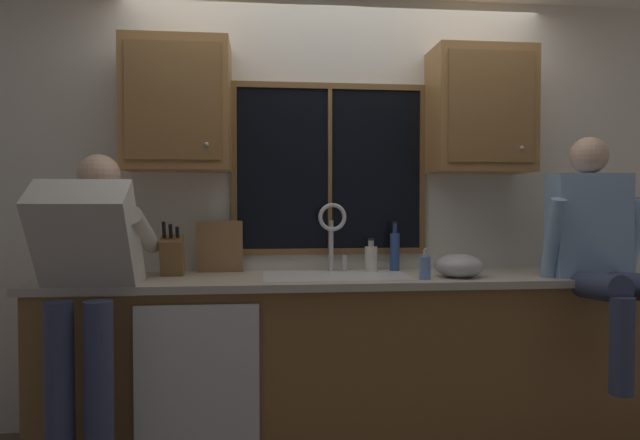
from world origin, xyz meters
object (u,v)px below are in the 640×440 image
(person_standing, at_px, (87,279))
(bottle_green_glass, at_px, (371,258))
(soap_dispenser, at_px, (425,267))
(bottle_tall_clear, at_px, (395,251))
(mixing_bowl, at_px, (459,266))
(cutting_board, at_px, (220,247))
(person_sitting_on_counter, at_px, (599,244))
(knife_block, at_px, (172,256))

(person_standing, relative_size, bottle_green_glass, 8.03)
(soap_dispenser, bearing_deg, person_standing, -175.43)
(person_standing, xyz_separation_m, bottle_tall_clear, (1.61, 0.52, 0.08))
(person_standing, bearing_deg, mixing_bowl, 6.33)
(cutting_board, distance_m, mixing_bowl, 1.35)
(bottle_green_glass, bearing_deg, mixing_bowl, -33.64)
(bottle_tall_clear, bearing_deg, person_standing, -162.11)
(person_sitting_on_counter, xyz_separation_m, mixing_bowl, (-0.70, 0.16, -0.12))
(person_standing, xyz_separation_m, knife_block, (0.33, 0.42, 0.06))
(cutting_board, height_order, bottle_tall_clear, cutting_board)
(cutting_board, bearing_deg, person_standing, -137.29)
(person_sitting_on_counter, xyz_separation_m, cutting_board, (-2.01, 0.49, -0.03))
(knife_block, bearing_deg, person_sitting_on_counter, -9.31)
(person_sitting_on_counter, distance_m, mixing_bowl, 0.73)
(person_sitting_on_counter, bearing_deg, soap_dispenser, 174.64)
(person_standing, height_order, cutting_board, person_standing)
(person_standing, xyz_separation_m, mixing_bowl, (1.89, 0.21, 0.02))
(soap_dispenser, distance_m, bottle_tall_clear, 0.39)
(person_standing, relative_size, person_sitting_on_counter, 1.25)
(cutting_board, height_order, soap_dispenser, cutting_board)
(knife_block, relative_size, bottle_green_glass, 1.65)
(person_standing, height_order, mixing_bowl, person_standing)
(person_standing, distance_m, knife_block, 0.54)
(person_standing, xyz_separation_m, soap_dispenser, (1.68, 0.13, 0.02))
(person_standing, xyz_separation_m, cutting_board, (0.58, 0.54, 0.10))
(cutting_board, bearing_deg, mixing_bowl, -14.08)
(bottle_tall_clear, bearing_deg, bottle_green_glass, -171.12)
(mixing_bowl, relative_size, soap_dispenser, 1.58)
(mixing_bowl, distance_m, soap_dispenser, 0.23)
(person_sitting_on_counter, xyz_separation_m, knife_block, (-2.26, 0.37, -0.08))
(person_sitting_on_counter, height_order, cutting_board, person_sitting_on_counter)
(soap_dispenser, bearing_deg, person_sitting_on_counter, -5.36)
(soap_dispenser, height_order, bottle_tall_clear, bottle_tall_clear)
(person_standing, bearing_deg, person_sitting_on_counter, 1.07)
(person_sitting_on_counter, relative_size, bottle_tall_clear, 4.34)
(person_sitting_on_counter, distance_m, soap_dispenser, 0.93)
(person_standing, height_order, bottle_tall_clear, person_standing)
(knife_block, xyz_separation_m, bottle_tall_clear, (1.28, 0.10, 0.01))
(bottle_tall_clear, bearing_deg, cutting_board, 178.95)
(bottle_green_glass, distance_m, bottle_tall_clear, 0.15)
(bottle_tall_clear, bearing_deg, soap_dispenser, -79.65)
(person_standing, relative_size, cutting_board, 5.15)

